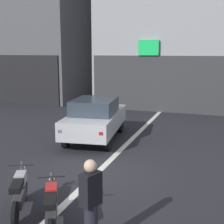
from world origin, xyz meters
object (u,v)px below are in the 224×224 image
object	(u,v)px
motorcycle_red_row_left_mid	(51,207)
person_by_motorcycles	(91,205)
motorcycle_silver_row_leftmost	(20,192)
car_silver_crossing_near	(95,118)

from	to	relation	value
motorcycle_red_row_left_mid	person_by_motorcycles	bearing A→B (deg)	-19.39
motorcycle_silver_row_leftmost	person_by_motorcycles	size ratio (longest dim) A/B	0.92
car_silver_crossing_near	motorcycle_silver_row_leftmost	xyz separation A→B (m)	(0.61, -5.79, -0.43)
car_silver_crossing_near	person_by_motorcycles	world-z (taller)	person_by_motorcycles
motorcycle_silver_row_leftmost	person_by_motorcycles	xyz separation A→B (m)	(1.97, -0.70, 0.40)
car_silver_crossing_near	motorcycle_red_row_left_mid	size ratio (longest dim) A/B	2.84
motorcycle_silver_row_leftmost	motorcycle_red_row_left_mid	size ratio (longest dim) A/B	1.01
car_silver_crossing_near	person_by_motorcycles	distance (m)	6.98
motorcycle_silver_row_leftmost	motorcycle_red_row_left_mid	xyz separation A→B (m)	(0.98, -0.35, 0.00)
person_by_motorcycles	motorcycle_silver_row_leftmost	bearing A→B (deg)	160.53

